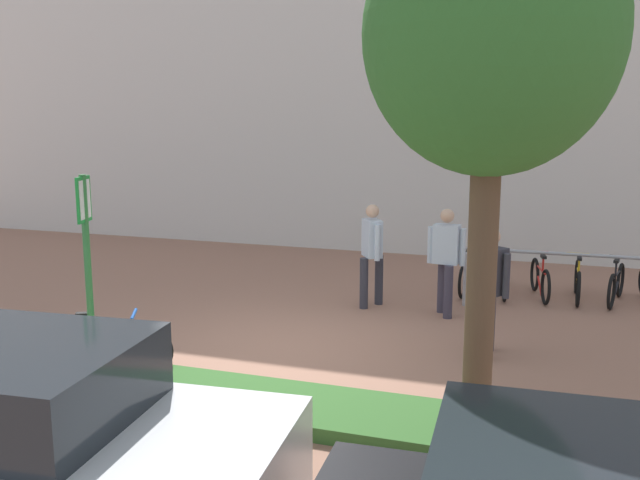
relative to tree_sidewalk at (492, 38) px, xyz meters
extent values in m
plane|color=#936651|center=(-2.77, 1.88, -3.84)|extent=(60.00, 60.00, 0.00)
cube|color=silver|center=(-2.77, 9.56, 1.16)|extent=(28.00, 1.20, 10.00)
cube|color=#336028|center=(-3.28, 0.04, -3.76)|extent=(7.00, 1.10, 0.16)
cylinder|color=brown|center=(0.00, 0.00, -2.36)|extent=(0.28, 0.28, 2.96)
ellipsoid|color=#2D6628|center=(0.00, 0.00, 0.04)|extent=(2.30, 2.30, 2.53)
cylinder|color=#2D7238|center=(-4.43, 0.04, -2.59)|extent=(0.08, 0.08, 2.51)
cube|color=#198C33|center=(-4.43, 0.04, -1.61)|extent=(0.12, 0.36, 0.52)
cube|color=white|center=(-4.43, 0.04, -1.61)|extent=(0.11, 0.30, 0.44)
torus|color=black|center=(-4.90, 0.01, -3.51)|extent=(0.62, 0.35, 0.66)
torus|color=black|center=(-3.99, 0.46, -3.51)|extent=(0.62, 0.35, 0.66)
cylinder|color=#194CA5|center=(-4.44, 0.24, -3.29)|extent=(0.77, 0.40, 0.04)
cylinder|color=#194CA5|center=(-4.35, 0.28, -3.54)|extent=(0.56, 0.30, 0.44)
cylinder|color=#194CA5|center=(-4.61, 0.16, -3.17)|extent=(0.04, 0.04, 0.28)
cube|color=black|center=(-4.61, 0.16, -3.01)|extent=(0.21, 0.16, 0.05)
cylinder|color=#194CA5|center=(-4.10, 0.41, -3.03)|extent=(0.22, 0.39, 0.04)
cylinder|color=#99999E|center=(-1.05, 5.91, -3.44)|extent=(0.06, 0.06, 0.80)
cylinder|color=#99999E|center=(0.80, 5.94, -3.04)|extent=(3.70, 0.12, 0.06)
torus|color=black|center=(-0.79, 5.45, -3.54)|extent=(0.11, 0.61, 0.61)
torus|color=black|center=(-0.70, 6.38, -3.54)|extent=(0.11, 0.61, 0.61)
cylinder|color=red|center=(-0.74, 5.91, -3.34)|extent=(0.10, 0.77, 0.03)
cylinder|color=red|center=(-0.73, 6.00, -3.57)|extent=(0.08, 0.56, 0.40)
cylinder|color=red|center=(-0.76, 5.74, -3.23)|extent=(0.03, 0.03, 0.26)
cube|color=black|center=(-0.76, 5.74, -3.08)|extent=(0.09, 0.19, 0.05)
cylinder|color=red|center=(-0.71, 6.27, -3.10)|extent=(0.39, 0.07, 0.04)
torus|color=black|center=(-0.08, 5.45, -3.54)|extent=(0.12, 0.61, 0.61)
torus|color=black|center=(-0.18, 6.38, -3.54)|extent=(0.12, 0.61, 0.61)
cylinder|color=silver|center=(-0.13, 5.91, -3.34)|extent=(0.12, 0.77, 0.03)
cylinder|color=silver|center=(-0.14, 6.00, -3.57)|extent=(0.09, 0.56, 0.40)
cylinder|color=silver|center=(-0.11, 5.75, -3.23)|extent=(0.03, 0.03, 0.26)
cube|color=black|center=(-0.11, 5.75, -3.08)|extent=(0.09, 0.19, 0.05)
cylinder|color=silver|center=(-0.17, 6.27, -3.10)|extent=(0.39, 0.08, 0.04)
torus|color=black|center=(0.59, 5.47, -3.54)|extent=(0.18, 0.61, 0.61)
torus|color=black|center=(0.39, 6.39, -3.54)|extent=(0.18, 0.61, 0.61)
cylinder|color=red|center=(0.49, 5.93, -3.34)|extent=(0.20, 0.76, 0.03)
cylinder|color=red|center=(0.47, 6.02, -3.57)|extent=(0.15, 0.55, 0.40)
cylinder|color=red|center=(0.53, 5.76, -3.23)|extent=(0.03, 0.03, 0.26)
cube|color=black|center=(0.53, 5.76, -3.08)|extent=(0.11, 0.20, 0.05)
cylinder|color=red|center=(0.41, 6.28, -3.10)|extent=(0.39, 0.12, 0.04)
torus|color=black|center=(1.11, 5.49, -3.54)|extent=(0.06, 0.61, 0.61)
torus|color=black|center=(1.11, 6.43, -3.54)|extent=(0.06, 0.61, 0.61)
cylinder|color=gold|center=(1.11, 5.96, -3.34)|extent=(0.03, 0.77, 0.03)
cylinder|color=gold|center=(1.11, 6.06, -3.57)|extent=(0.03, 0.56, 0.40)
cylinder|color=gold|center=(1.11, 5.80, -3.23)|extent=(0.03, 0.03, 0.26)
cube|color=black|center=(1.11, 5.80, -3.08)|extent=(0.07, 0.18, 0.05)
cylinder|color=gold|center=(1.11, 6.32, -3.10)|extent=(0.39, 0.04, 0.04)
torus|color=black|center=(1.62, 5.49, -3.54)|extent=(0.19, 0.60, 0.61)
torus|color=black|center=(1.83, 6.40, -3.54)|extent=(0.19, 0.60, 0.61)
cylinder|color=black|center=(1.72, 5.94, -3.34)|extent=(0.20, 0.76, 0.03)
cylinder|color=black|center=(1.74, 6.03, -3.57)|extent=(0.16, 0.55, 0.40)
cylinder|color=black|center=(1.69, 5.78, -3.23)|extent=(0.03, 0.03, 0.26)
cube|color=black|center=(1.69, 5.78, -3.08)|extent=(0.11, 0.20, 0.05)
cylinder|color=black|center=(1.80, 6.29, -3.10)|extent=(0.38, 0.12, 0.04)
cylinder|color=#ADADB2|center=(-0.65, 5.00, -3.39)|extent=(0.16, 0.16, 0.90)
cylinder|color=#2D2D38|center=(-2.09, 4.61, -3.42)|extent=(0.14, 0.14, 0.85)
cylinder|color=#2D2D38|center=(-2.26, 4.28, -3.42)|extent=(0.14, 0.14, 0.85)
cube|color=silver|center=(-2.17, 4.44, -2.68)|extent=(0.42, 0.47, 0.62)
cylinder|color=silver|center=(-2.31, 4.66, -2.71)|extent=(0.09, 0.09, 0.59)
cylinder|color=silver|center=(-2.03, 4.23, -2.71)|extent=(0.09, 0.09, 0.59)
sphere|color=tan|center=(-2.17, 4.44, -2.23)|extent=(0.22, 0.22, 0.22)
cylinder|color=#2D2D38|center=(-0.11, 2.81, -3.42)|extent=(0.14, 0.14, 0.85)
cylinder|color=#2D2D38|center=(-0.13, 2.47, -3.42)|extent=(0.14, 0.14, 0.85)
cube|color=#2D2D38|center=(-0.12, 2.64, -2.68)|extent=(0.47, 0.43, 0.62)
cylinder|color=#2D2D38|center=(-0.33, 2.79, -2.71)|extent=(0.09, 0.09, 0.59)
cylinder|color=#2D2D38|center=(0.10, 2.49, -2.71)|extent=(0.09, 0.09, 0.59)
sphere|color=tan|center=(-0.12, 2.64, -2.23)|extent=(0.22, 0.22, 0.22)
cylinder|color=#383342|center=(-1.01, 4.46, -3.42)|extent=(0.14, 0.14, 0.85)
cylinder|color=#383342|center=(-0.86, 4.15, -3.42)|extent=(0.14, 0.14, 0.85)
cube|color=silver|center=(-0.93, 4.30, -2.68)|extent=(0.42, 0.28, 0.62)
cylinder|color=silver|center=(-1.19, 4.33, -2.71)|extent=(0.09, 0.09, 0.59)
cylinder|color=silver|center=(-0.67, 4.27, -2.71)|extent=(0.09, 0.09, 0.59)
sphere|color=tan|center=(-0.93, 4.30, -2.23)|extent=(0.22, 0.22, 0.22)
cube|color=silver|center=(-3.20, -2.67, -3.24)|extent=(4.43, 2.13, 0.76)
cylinder|color=black|center=(-1.81, -1.66, -3.52)|extent=(0.66, 0.27, 0.64)
camera|label=1|loc=(0.57, -6.50, -0.65)|focal=38.99mm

